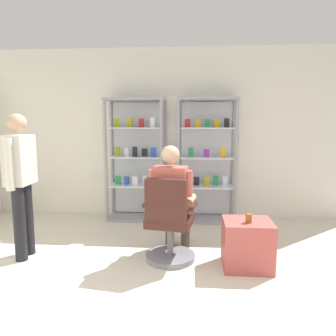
{
  "coord_description": "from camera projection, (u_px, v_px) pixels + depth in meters",
  "views": [
    {
      "loc": [
        0.34,
        -2.18,
        1.54
      ],
      "look_at": [
        0.05,
        1.52,
        1.0
      ],
      "focal_mm": 33.96,
      "sensor_mm": 36.0,
      "label": 1
    }
  ],
  "objects": [
    {
      "name": "seated_shopkeeper",
      "position": [
        173.0,
        196.0,
        3.6
      ],
      "size": [
        0.53,
        0.6,
        1.29
      ],
      "color": "#3F382D",
      "rests_on": "ground"
    },
    {
      "name": "office_chair",
      "position": [
        169.0,
        227.0,
        3.49
      ],
      "size": [
        0.6,
        0.56,
        0.96
      ],
      "color": "slate",
      "rests_on": "ground"
    },
    {
      "name": "standing_customer",
      "position": [
        21.0,
        177.0,
        3.53
      ],
      "size": [
        0.23,
        0.52,
        1.63
      ],
      "color": "black",
      "rests_on": "ground"
    },
    {
      "name": "tea_glass",
      "position": [
        249.0,
        218.0,
        3.27
      ],
      "size": [
        0.07,
        0.07,
        0.09
      ],
      "primitive_type": "cylinder",
      "color": "brown",
      "rests_on": "storage_crate"
    },
    {
      "name": "storage_crate",
      "position": [
        247.0,
        244.0,
        3.37
      ],
      "size": [
        0.5,
        0.45,
        0.51
      ],
      "primitive_type": "cube",
      "color": "#B24C47",
      "rests_on": "ground"
    },
    {
      "name": "back_wall",
      "position": [
        172.0,
        134.0,
        5.17
      ],
      "size": [
        6.0,
        0.1,
        2.7
      ],
      "primitive_type": "cube",
      "color": "silver",
      "rests_on": "ground"
    },
    {
      "name": "display_cabinet_left",
      "position": [
        136.0,
        159.0,
        5.03
      ],
      "size": [
        0.9,
        0.45,
        1.9
      ],
      "color": "gray",
      "rests_on": "ground"
    },
    {
      "name": "ground_plane",
      "position": [
        146.0,
        327.0,
        2.4
      ],
      "size": [
        7.2,
        7.2,
        0.0
      ],
      "primitive_type": "plane",
      "color": "beige"
    },
    {
      "name": "display_cabinet_right",
      "position": [
        206.0,
        159.0,
        4.95
      ],
      "size": [
        0.9,
        0.45,
        1.9
      ],
      "color": "gray",
      "rests_on": "ground"
    }
  ]
}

